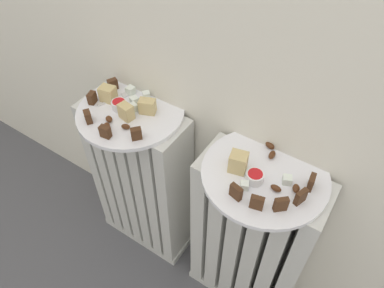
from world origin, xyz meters
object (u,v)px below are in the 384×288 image
plate_left (131,112)px  plate_right (265,174)px  jam_bowl_right (255,177)px  radiator_right (249,242)px  radiator_left (142,183)px  jam_bowl_left (119,105)px  fork (116,98)px

plate_left → plate_right: same height
jam_bowl_right → radiator_right: bearing=72.6°
radiator_left → jam_bowl_right: size_ratio=15.14×
radiator_left → plate_right: bearing=-0.0°
radiator_left → jam_bowl_left: bearing=-159.2°
radiator_left → jam_bowl_right: bearing=-5.2°
radiator_left → plate_left: (0.00, -0.00, 0.33)m
radiator_left → fork: (-0.07, 0.02, 0.34)m
radiator_right → jam_bowl_right: jam_bowl_right is taller
plate_right → jam_bowl_left: size_ratio=7.08×
fork → radiator_right: bearing=-2.0°
radiator_right → plate_left: bearing=-180.0°
radiator_right → plate_left: size_ratio=2.07×
radiator_left → radiator_right: bearing=0.0°
radiator_left → radiator_right: 0.42m
radiator_left → fork: size_ratio=6.48×
plate_right → jam_bowl_left: jam_bowl_left is taller
plate_right → jam_bowl_left: 0.45m
radiator_right → fork: 0.59m
jam_bowl_right → radiator_left: bearing=174.8°
radiator_left → fork: fork is taller
radiator_right → jam_bowl_left: 0.57m
jam_bowl_left → fork: jam_bowl_left is taller
radiator_right → fork: size_ratio=6.48×
radiator_right → jam_bowl_right: bearing=-107.4°
radiator_left → plate_left: 0.33m
fork → radiator_left: bearing=-13.7°
fork → plate_right: bearing=-2.0°
radiator_left → radiator_right: (0.42, 0.00, 0.00)m
plate_right → jam_bowl_left: bearing=-178.6°
radiator_left → radiator_right: size_ratio=1.00×
radiator_left → fork: 0.35m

